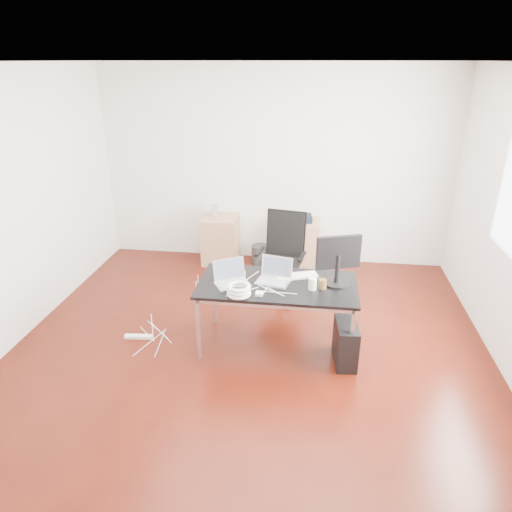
# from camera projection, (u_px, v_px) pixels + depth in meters

# --- Properties ---
(room_shell) EXTENTS (5.00, 5.00, 5.00)m
(room_shell) POSITION_uv_depth(u_px,v_px,m) (252.00, 225.00, 4.23)
(room_shell) COLOR #370D06
(room_shell) RESTS_ON ground
(desk) EXTENTS (1.60, 0.80, 0.73)m
(desk) POSITION_uv_depth(u_px,v_px,m) (277.00, 288.00, 4.63)
(desk) COLOR black
(desk) RESTS_ON ground
(office_chair) EXTENTS (0.55, 0.57, 1.08)m
(office_chair) POSITION_uv_depth(u_px,v_px,m) (282.00, 252.00, 5.68)
(office_chair) COLOR black
(office_chair) RESTS_ON ground
(filing_cabinet_left) EXTENTS (0.50, 0.50, 0.70)m
(filing_cabinet_left) POSITION_uv_depth(u_px,v_px,m) (221.00, 240.00, 6.78)
(filing_cabinet_left) COLOR #A37451
(filing_cabinet_left) RESTS_ON ground
(filing_cabinet_right) EXTENTS (0.50, 0.50, 0.70)m
(filing_cabinet_right) POSITION_uv_depth(u_px,v_px,m) (301.00, 244.00, 6.63)
(filing_cabinet_right) COLOR #A37451
(filing_cabinet_right) RESTS_ON ground
(pc_tower) EXTENTS (0.24, 0.47, 0.44)m
(pc_tower) POSITION_uv_depth(u_px,v_px,m) (345.00, 342.00, 4.55)
(pc_tower) COLOR black
(pc_tower) RESTS_ON ground
(wastebasket) EXTENTS (0.25, 0.25, 0.28)m
(wastebasket) POSITION_uv_depth(u_px,v_px,m) (260.00, 254.00, 6.81)
(wastebasket) COLOR black
(wastebasket) RESTS_ON ground
(power_strip) EXTENTS (0.30, 0.09, 0.04)m
(power_strip) POSITION_uv_depth(u_px,v_px,m) (138.00, 337.00, 5.00)
(power_strip) COLOR white
(power_strip) RESTS_ON ground
(laptop_left) EXTENTS (0.41, 0.39, 0.23)m
(laptop_left) POSITION_uv_depth(u_px,v_px,m) (231.00, 278.00, 4.60)
(laptop_left) COLOR silver
(laptop_left) RESTS_ON desk
(laptop_right) EXTENTS (0.38, 0.32, 0.23)m
(laptop_right) POSITION_uv_depth(u_px,v_px,m) (275.00, 276.00, 4.65)
(laptop_right) COLOR silver
(laptop_right) RESTS_ON desk
(monitor) EXTENTS (0.44, 0.26, 0.51)m
(monitor) POSITION_uv_depth(u_px,v_px,m) (338.00, 258.00, 4.51)
(monitor) COLOR black
(monitor) RESTS_ON desk
(keyboard) EXTENTS (0.46, 0.28, 0.02)m
(keyboard) POSITION_uv_depth(u_px,v_px,m) (296.00, 276.00, 4.75)
(keyboard) COLOR white
(keyboard) RESTS_ON desk
(cup_white) EXTENTS (0.09, 0.09, 0.12)m
(cup_white) POSITION_uv_depth(u_px,v_px,m) (313.00, 284.00, 4.47)
(cup_white) COLOR white
(cup_white) RESTS_ON desk
(cup_brown) EXTENTS (0.10, 0.10, 0.10)m
(cup_brown) POSITION_uv_depth(u_px,v_px,m) (322.00, 284.00, 4.49)
(cup_brown) COLOR brown
(cup_brown) RESTS_ON desk
(cable_coil) EXTENTS (0.24, 0.24, 0.11)m
(cable_coil) POSITION_uv_depth(u_px,v_px,m) (239.00, 290.00, 4.37)
(cable_coil) COLOR white
(cable_coil) RESTS_ON desk
(power_adapter) EXTENTS (0.07, 0.07, 0.03)m
(power_adapter) POSITION_uv_depth(u_px,v_px,m) (259.00, 294.00, 4.38)
(power_adapter) COLOR white
(power_adapter) RESTS_ON desk
(speaker) EXTENTS (0.10, 0.09, 0.18)m
(speaker) POSITION_uv_depth(u_px,v_px,m) (215.00, 211.00, 6.64)
(speaker) COLOR #9E9E9E
(speaker) RESTS_ON filing_cabinet_left
(navy_garment) EXTENTS (0.33, 0.27, 0.09)m
(navy_garment) POSITION_uv_depth(u_px,v_px,m) (301.00, 218.00, 6.46)
(navy_garment) COLOR black
(navy_garment) RESTS_ON filing_cabinet_right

